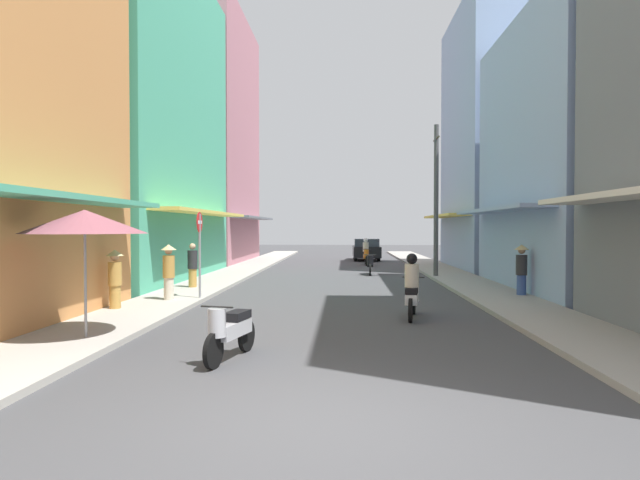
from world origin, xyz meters
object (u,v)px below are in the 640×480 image
object	(u,v)px
parked_car	(366,249)
pedestrian_far	(522,268)
pedestrian_foreground	(115,277)
street_sign_no_entry	(200,244)
motorbike_white	(412,289)
pedestrian_midway	(193,267)
motorbike_silver	(230,330)
motorbike_black	(370,264)
motorbike_orange	(366,253)
vendor_umbrella	(85,222)
pedestrian_crossing	(169,270)
utility_pole	(436,200)

from	to	relation	value
parked_car	pedestrian_far	bearing A→B (deg)	-78.38
pedestrian_foreground	street_sign_no_entry	xyz separation A→B (m)	(1.60, 2.21, 0.80)
motorbike_white	pedestrian_midway	bearing A→B (deg)	141.62
pedestrian_far	motorbike_silver	bearing A→B (deg)	-132.07
motorbike_white	motorbike_black	distance (m)	12.14
motorbike_white	pedestrian_foreground	bearing A→B (deg)	176.45
pedestrian_far	pedestrian_foreground	distance (m)	11.80
pedestrian_midway	pedestrian_foreground	distance (m)	5.05
pedestrian_foreground	street_sign_no_entry	distance (m)	2.84
motorbike_orange	street_sign_no_entry	world-z (taller)	street_sign_no_entry
parked_car	vendor_umbrella	size ratio (longest dim) A/B	1.63
pedestrian_crossing	pedestrian_far	bearing A→B (deg)	8.69
pedestrian_foreground	pedestrian_crossing	bearing A→B (deg)	64.59
motorbike_silver	pedestrian_far	xyz separation A→B (m)	(7.33, 8.13, 0.44)
pedestrian_midway	motorbike_silver	bearing A→B (deg)	-70.87
motorbike_white	street_sign_no_entry	size ratio (longest dim) A/B	0.68
motorbike_white	motorbike_silver	xyz separation A→B (m)	(-3.52, -4.32, -0.20)
motorbike_black	motorbike_orange	bearing A→B (deg)	89.55
motorbike_black	motorbike_orange	world-z (taller)	motorbike_orange
motorbike_black	utility_pole	world-z (taller)	utility_pole
pedestrian_midway	pedestrian_foreground	bearing A→B (deg)	-96.68
motorbike_black	vendor_umbrella	world-z (taller)	vendor_umbrella
motorbike_white	utility_pole	bearing A→B (deg)	77.59
motorbike_white	pedestrian_foreground	xyz separation A→B (m)	(-7.51, 0.47, 0.22)
pedestrian_foreground	vendor_umbrella	world-z (taller)	vendor_umbrella
motorbike_white	pedestrian_far	distance (m)	5.39
pedestrian_crossing	utility_pole	xyz separation A→B (m)	(8.97, 8.21, 2.41)
motorbike_black	motorbike_orange	size ratio (longest dim) A/B	1.00
motorbike_white	utility_pole	xyz separation A→B (m)	(2.29, 10.41, 2.67)
motorbike_black	parked_car	bearing A→B (deg)	88.68
pedestrian_foreground	utility_pole	world-z (taller)	utility_pole
pedestrian_crossing	pedestrian_midway	bearing A→B (deg)	94.16
motorbike_black	parked_car	world-z (taller)	parked_car
pedestrian_crossing	motorbike_white	bearing A→B (deg)	-18.25
motorbike_white	pedestrian_foreground	world-z (taller)	pedestrian_foreground
motorbike_silver	pedestrian_midway	bearing A→B (deg)	109.13
pedestrian_foreground	pedestrian_midway	bearing A→B (deg)	83.32
motorbike_white	vendor_umbrella	xyz separation A→B (m)	(-6.53, -3.12, 1.60)
vendor_umbrella	parked_car	bearing A→B (deg)	76.51
motorbike_black	motorbike_white	bearing A→B (deg)	-87.87
motorbike_orange	pedestrian_midway	world-z (taller)	pedestrian_midway
pedestrian_foreground	motorbike_white	bearing A→B (deg)	-3.55
pedestrian_foreground	motorbike_black	bearing A→B (deg)	58.84
pedestrian_midway	pedestrian_crossing	xyz separation A→B (m)	(0.24, -3.28, 0.14)
motorbike_orange	pedestrian_midway	distance (m)	14.70
utility_pole	pedestrian_crossing	bearing A→B (deg)	-137.55
pedestrian_foreground	vendor_umbrella	distance (m)	3.96
pedestrian_far	vendor_umbrella	world-z (taller)	vendor_umbrella
motorbike_silver	pedestrian_foreground	size ratio (longest dim) A/B	1.09
street_sign_no_entry	motorbike_black	bearing A→B (deg)	60.03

